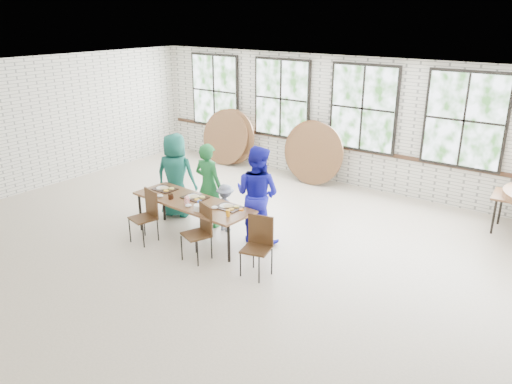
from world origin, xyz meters
TOP-DOWN VIEW (x-y plane):
  - room at (0.00, 4.44)m, footprint 12.00×12.00m
  - dining_table at (-1.14, 0.03)m, footprint 2.44×0.94m
  - chair_near_left at (-1.76, -0.49)m, footprint 0.50×0.49m
  - chair_near_right at (-0.51, -0.44)m, footprint 0.54×0.53m
  - chair_spare at (0.55, -0.28)m, footprint 0.51×0.50m
  - adult_teal at (-2.20, 0.68)m, footprint 0.97×0.80m
  - adult_green at (-1.33, 0.68)m, footprint 0.61×0.41m
  - toddler at (-0.92, 0.68)m, footprint 0.60×0.35m
  - adult_blue at (-0.18, 0.68)m, footprint 0.90×0.73m
  - tabletop_clutter at (-1.07, 0.01)m, footprint 2.06×0.64m
  - round_tops_leaning at (-2.39, 4.13)m, footprint 4.28×0.47m

SIDE VIEW (x-z plane):
  - toddler at x=-0.92m, z-range 0.00..0.92m
  - chair_near_left at x=-1.76m, z-range 0.08..1.03m
  - chair_near_right at x=-0.51m, z-range 0.08..1.03m
  - chair_spare at x=0.55m, z-range 0.08..1.03m
  - dining_table at x=-1.14m, z-range 0.32..1.06m
  - round_tops_leaning at x=-2.39m, z-range -0.01..1.48m
  - tabletop_clutter at x=-1.07m, z-range 0.71..0.82m
  - adult_green at x=-1.33m, z-range 0.00..1.63m
  - adult_teal at x=-2.20m, z-range 0.00..1.70m
  - adult_blue at x=-0.18m, z-range 0.00..1.77m
  - room at x=0.00m, z-range -4.17..7.83m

